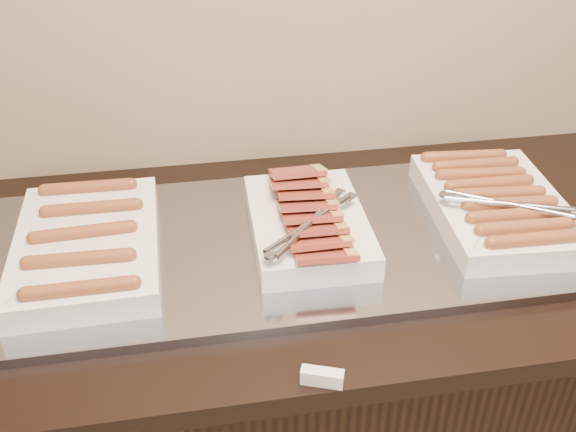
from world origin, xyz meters
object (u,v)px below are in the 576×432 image
Objects in this scene: warming_tray at (293,241)px; dish_center at (308,222)px; dish_right at (497,204)px; dish_left at (87,245)px; counter at (305,396)px.

warming_tray is 3.42× the size of dish_center.
dish_right is at bearing 1.48° from dish_center.
warming_tray is 3.05× the size of dish_left.
dish_center is (0.42, -0.00, 0.01)m from dish_left.
counter is 0.50m from dish_center.
counter is at bearing -1.13° from dish_left.
dish_left is (-0.39, 0.00, 0.04)m from warming_tray.
dish_right reaches higher than counter.
dish_right reaches higher than warming_tray.
counter is 5.23× the size of dish_left.
warming_tray reaches higher than counter.
counter is 0.63m from dish_right.
counter is at bearing -176.76° from dish_right.
warming_tray is at bearing -176.73° from dish_right.
warming_tray is at bearing 180.00° from counter.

